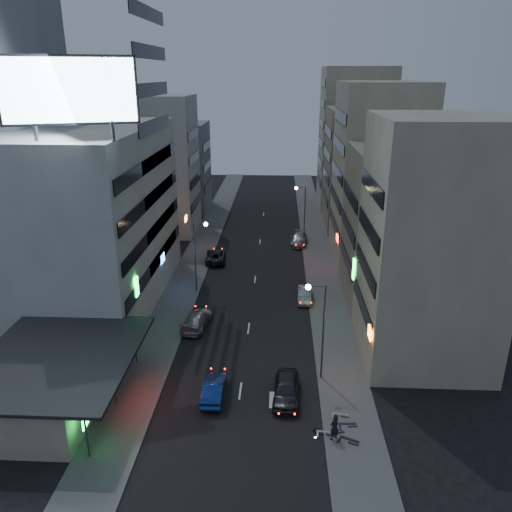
# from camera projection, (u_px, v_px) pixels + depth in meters

# --- Properties ---
(ground) EXTENTS (180.00, 180.00, 0.00)m
(ground) POSITION_uv_depth(u_px,v_px,m) (236.00, 425.00, 34.48)
(ground) COLOR black
(ground) RESTS_ON ground
(sidewalk_left) EXTENTS (4.00, 120.00, 0.12)m
(sidewalk_left) POSITION_uv_depth(u_px,v_px,m) (193.00, 266.00, 62.95)
(sidewalk_left) COLOR #4C4C4F
(sidewalk_left) RESTS_ON ground
(sidewalk_right) EXTENTS (4.00, 120.00, 0.12)m
(sidewalk_right) POSITION_uv_depth(u_px,v_px,m) (321.00, 268.00, 62.21)
(sidewalk_right) COLOR #4C4C4F
(sidewalk_right) RESTS_ON ground
(food_court) EXTENTS (11.00, 13.00, 3.88)m
(food_court) POSITION_uv_depth(u_px,v_px,m) (48.00, 379.00, 36.32)
(food_court) COLOR #BAAF92
(food_court) RESTS_ON ground
(white_building) EXTENTS (14.00, 24.00, 18.00)m
(white_building) POSITION_uv_depth(u_px,v_px,m) (86.00, 218.00, 50.91)
(white_building) COLOR beige
(white_building) RESTS_ON ground
(grey_tower) EXTENTS (10.00, 14.00, 34.00)m
(grey_tower) POSITION_uv_depth(u_px,v_px,m) (2.00, 134.00, 51.38)
(grey_tower) COLOR gray
(grey_tower) RESTS_ON ground
(shophouse_near) EXTENTS (10.00, 11.00, 20.00)m
(shophouse_near) POSITION_uv_depth(u_px,v_px,m) (431.00, 243.00, 40.18)
(shophouse_near) COLOR #BAAF92
(shophouse_near) RESTS_ON ground
(shophouse_mid) EXTENTS (11.00, 12.00, 16.00)m
(shophouse_mid) POSITION_uv_depth(u_px,v_px,m) (402.00, 226.00, 51.62)
(shophouse_mid) COLOR gray
(shophouse_mid) RESTS_ON ground
(shophouse_far) EXTENTS (10.00, 14.00, 22.00)m
(shophouse_far) POSITION_uv_depth(u_px,v_px,m) (377.00, 174.00, 62.80)
(shophouse_far) COLOR #BAAF92
(shophouse_far) RESTS_ON ground
(far_left_a) EXTENTS (11.00, 10.00, 20.00)m
(far_left_a) POSITION_uv_depth(u_px,v_px,m) (157.00, 166.00, 73.93)
(far_left_a) COLOR beige
(far_left_a) RESTS_ON ground
(far_left_b) EXTENTS (12.00, 10.00, 15.00)m
(far_left_b) POSITION_uv_depth(u_px,v_px,m) (173.00, 167.00, 87.01)
(far_left_b) COLOR gray
(far_left_b) RESTS_ON ground
(far_right_a) EXTENTS (11.00, 12.00, 18.00)m
(far_right_a) POSITION_uv_depth(u_px,v_px,m) (362.00, 168.00, 77.53)
(far_right_a) COLOR gray
(far_right_a) RESTS_ON ground
(far_right_b) EXTENTS (12.00, 12.00, 24.00)m
(far_right_b) POSITION_uv_depth(u_px,v_px,m) (355.00, 138.00, 89.59)
(far_right_b) COLOR #BAAF92
(far_right_b) RESTS_ON ground
(billboard) EXTENTS (9.52, 3.75, 6.20)m
(billboard) POSITION_uv_depth(u_px,v_px,m) (69.00, 91.00, 36.96)
(billboard) COLOR #595B60
(billboard) RESTS_ON white_building
(street_lamp_right_near) EXTENTS (1.60, 0.44, 8.02)m
(street_lamp_right_near) POSITION_uv_depth(u_px,v_px,m) (319.00, 318.00, 37.98)
(street_lamp_right_near) COLOR #595B60
(street_lamp_right_near) RESTS_ON sidewalk_right
(street_lamp_left) EXTENTS (1.60, 0.44, 8.02)m
(street_lamp_left) POSITION_uv_depth(u_px,v_px,m) (198.00, 247.00, 53.53)
(street_lamp_left) COLOR #595B60
(street_lamp_left) RESTS_ON sidewalk_left
(street_lamp_right_far) EXTENTS (1.60, 0.44, 8.02)m
(street_lamp_right_far) POSITION_uv_depth(u_px,v_px,m) (302.00, 206.00, 69.85)
(street_lamp_right_far) COLOR #595B60
(street_lamp_right_far) RESTS_ON sidewalk_right
(parked_car_right_near) EXTENTS (2.17, 4.93, 1.65)m
(parked_car_right_near) POSITION_uv_depth(u_px,v_px,m) (286.00, 389.00, 37.06)
(parked_car_right_near) COLOR #2A2A2F
(parked_car_right_near) RESTS_ON ground
(parked_car_right_mid) EXTENTS (1.63, 4.14, 1.34)m
(parked_car_right_mid) POSITION_uv_depth(u_px,v_px,m) (305.00, 295.00, 53.24)
(parked_car_right_mid) COLOR #A7A9B0
(parked_car_right_mid) RESTS_ON ground
(parked_car_left) EXTENTS (2.83, 5.40, 1.45)m
(parked_car_left) POSITION_uv_depth(u_px,v_px,m) (215.00, 256.00, 64.34)
(parked_car_left) COLOR #232328
(parked_car_left) RESTS_ON ground
(parked_car_right_far) EXTENTS (2.71, 5.38, 1.50)m
(parked_car_right_far) POSITION_uv_depth(u_px,v_px,m) (299.00, 239.00, 70.67)
(parked_car_right_far) COLOR gray
(parked_car_right_far) RESTS_ON ground
(road_car_blue) EXTENTS (1.53, 4.37, 1.44)m
(road_car_blue) POSITION_uv_depth(u_px,v_px,m) (214.00, 389.00, 37.26)
(road_car_blue) COLOR navy
(road_car_blue) RESTS_ON ground
(road_car_silver) EXTENTS (2.79, 5.56, 1.55)m
(road_car_silver) POSITION_uv_depth(u_px,v_px,m) (196.00, 319.00, 47.66)
(road_car_silver) COLOR #A8A9B0
(road_car_silver) RESTS_ON ground
(person) EXTENTS (0.84, 0.80, 1.94)m
(person) POSITION_uv_depth(u_px,v_px,m) (334.00, 427.00, 32.70)
(person) COLOR black
(person) RESTS_ON sidewalk_right
(scooter_black_a) EXTENTS (1.41, 2.06, 1.20)m
(scooter_black_a) POSITION_uv_depth(u_px,v_px,m) (361.00, 434.00, 32.60)
(scooter_black_a) COLOR black
(scooter_black_a) RESTS_ON sidewalk_right
(scooter_silver_a) EXTENTS (0.78, 1.93, 1.15)m
(scooter_silver_a) POSITION_uv_depth(u_px,v_px,m) (336.00, 425.00, 33.51)
(scooter_silver_a) COLOR #A6A8AE
(scooter_silver_a) RESTS_ON sidewalk_right
(scooter_blue) EXTENTS (1.17, 1.91, 1.11)m
(scooter_blue) POSITION_uv_depth(u_px,v_px,m) (342.00, 421.00, 33.85)
(scooter_blue) COLOR navy
(scooter_blue) RESTS_ON sidewalk_right
(scooter_black_b) EXTENTS (0.73, 1.89, 1.14)m
(scooter_black_b) POSITION_uv_depth(u_px,v_px,m) (357.00, 416.00, 34.39)
(scooter_black_b) COLOR black
(scooter_black_b) RESTS_ON sidewalk_right
(scooter_silver_b) EXTENTS (0.83, 1.79, 1.05)m
(scooter_silver_b) POSITION_uv_depth(u_px,v_px,m) (349.00, 408.00, 35.26)
(scooter_silver_b) COLOR #B9BBC2
(scooter_silver_b) RESTS_ON sidewalk_right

